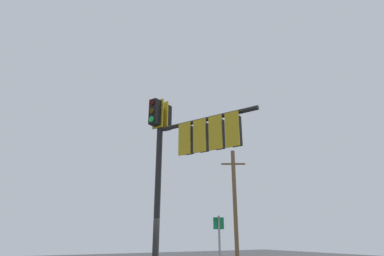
{
  "coord_description": "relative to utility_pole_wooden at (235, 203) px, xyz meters",
  "views": [
    {
      "loc": [
        4.35,
        8.31,
        2.0
      ],
      "look_at": [
        -0.22,
        0.24,
        5.23
      ],
      "focal_mm": 28.9,
      "sensor_mm": 36.0,
      "label": 1
    }
  ],
  "objects": [
    {
      "name": "utility_pole_wooden",
      "position": [
        0.0,
        0.0,
        0.0
      ],
      "size": [
        1.66,
        1.04,
        8.32
      ],
      "color": "brown",
      "rests_on": "ground"
    },
    {
      "name": "signal_mast_assembly",
      "position": [
        10.04,
        10.64,
        0.42
      ],
      "size": [
        2.14,
        3.55,
        6.49
      ],
      "color": "black",
      "rests_on": "ground"
    },
    {
      "name": "route_sign_primary",
      "position": [
        8.39,
        10.08,
        -2.64
      ],
      "size": [
        0.35,
        0.14,
        2.63
      ],
      "color": "slate",
      "rests_on": "ground"
    }
  ]
}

